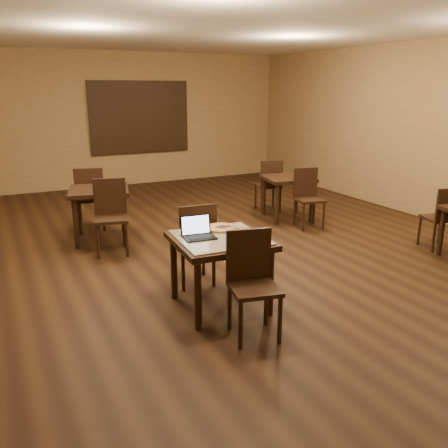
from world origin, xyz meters
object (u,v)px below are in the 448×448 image
chair_main_far (196,240)px  other_table_b (99,198)px  laptop (198,232)px  pizza_pan (220,229)px  other_table_b_chair_near (111,212)px  other_table_a (288,184)px  other_table_c_chair_far (443,215)px  other_table_a_chair_far (270,183)px  other_table_b_chair_far (90,195)px  chair_main_near (252,277)px  other_table_a_chair_near (308,194)px  tiled_table (220,247)px

chair_main_far → other_table_b: bearing=-69.8°
laptop → pizza_pan: bearing=29.5°
other_table_b_chair_near → laptop: bearing=-66.9°
other_table_a → other_table_c_chair_far: size_ratio=1.02×
laptop → other_table_a_chair_far: bearing=53.8°
other_table_b → other_table_b_chair_near: bearing=-74.9°
other_table_b_chair_far → chair_main_far: bearing=115.4°
chair_main_near → other_table_a_chair_near: 3.72m
other_table_a → other_table_b_chair_far: other_table_b_chair_far is taller
pizza_pan → other_table_b_chair_near: 2.12m
pizza_pan → other_table_b_chair_far: size_ratio=0.34×
other_table_a_chair_far → chair_main_near: bearing=67.1°
other_table_b_chair_near → other_table_b_chair_far: same height
chair_main_near → other_table_a_chair_far: chair_main_near is taller
tiled_table → other_table_b_chair_near: (-0.58, 2.23, -0.09)m
other_table_a_chair_far → other_table_c_chair_far: 3.10m
other_table_b → chair_main_near: bearing=-66.8°
pizza_pan → other_table_a_chair_near: 3.09m
chair_main_near → other_table_b_chair_near: bearing=113.7°
other_table_b → laptop: bearing=-68.6°
other_table_b → tiled_table: bearing=-65.0°
laptop → other_table_a: 3.76m
laptop → other_table_b: 2.76m
tiled_table → chair_main_far: bearing=94.4°
chair_main_far → laptop: 0.61m
other_table_b_chair_near → tiled_table: bearing=-62.4°
tiled_table → chair_main_far: (-0.01, 0.61, -0.11)m
laptop → pizza_pan: (0.32, 0.14, -0.05)m
tiled_table → other_table_c_chair_far: 3.59m
chair_main_far → other_table_b: 2.29m
chair_main_near → other_table_b_chair_near: other_table_b_chair_near is taller
chair_main_near → other_table_a_chair_near: chair_main_near is taller
other_table_a → other_table_b_chair_near: 3.19m
chair_main_far → pizza_pan: (0.13, -0.37, 0.21)m
other_table_a_chair_far → chair_main_far: bearing=55.8°
tiled_table → other_table_b: other_table_b is taller
pizza_pan → other_table_b: 2.69m
laptop → other_table_a_chair_near: size_ratio=0.35×
other_table_b → other_table_a_chair_near: bearing=-0.3°
other_table_a_chair_near → other_table_b: (-3.20, 0.76, 0.11)m
chair_main_far → other_table_a_chair_far: 3.64m
other_table_a_chair_near → other_table_b_chair_far: other_table_b_chair_far is taller
laptop → pizza_pan: 0.35m
pizza_pan → other_table_b_chair_far: 3.27m
other_table_a_chair_far → other_table_b: bearing=17.3°
other_table_a_chair_near → other_table_c_chair_far: (0.98, -1.82, -0.03)m
tiled_table → other_table_a_chair_near: 3.32m
other_table_b_chair_near → other_table_c_chair_far: size_ratio=1.13×
pizza_pan → other_table_a_chair_near: size_ratio=0.36×
chair_main_far → other_table_b_chair_near: size_ratio=0.97×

